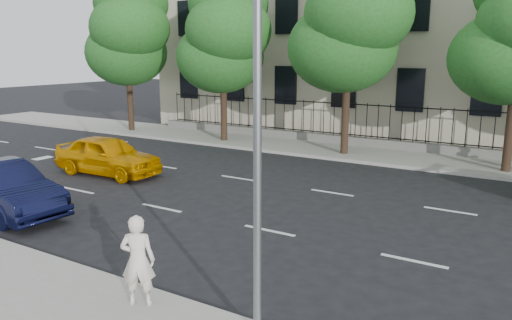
{
  "coord_description": "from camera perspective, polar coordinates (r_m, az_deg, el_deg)",
  "views": [
    {
      "loc": [
        6.56,
        -9.03,
        4.93
      ],
      "look_at": [
        -0.75,
        3.0,
        1.86
      ],
      "focal_mm": 35.0,
      "sensor_mm": 36.0,
      "label": 1
    }
  ],
  "objects": [
    {
      "name": "tree_c",
      "position": [
        24.0,
        10.83,
        15.64
      ],
      "size": [
        5.89,
        5.5,
        9.8
      ],
      "color": "#382619",
      "rests_on": "far_sidewalk"
    },
    {
      "name": "lane_markings",
      "position": [
        16.03,
        5.56,
        -5.63
      ],
      "size": [
        49.6,
        4.62,
        0.01
      ],
      "primitive_type": null,
      "color": "silver",
      "rests_on": "ground"
    },
    {
      "name": "woman_near",
      "position": [
        9.91,
        -13.34,
        -11.09
      ],
      "size": [
        0.78,
        0.7,
        1.8
      ],
      "primitive_type": "imported",
      "rotation": [
        0.0,
        0.0,
        3.66
      ],
      "color": "silver",
      "rests_on": "near_sidewalk"
    },
    {
      "name": "tree_b",
      "position": [
        27.26,
        -3.56,
        14.21
      ],
      "size": [
        5.53,
        5.12,
        8.97
      ],
      "color": "#382619",
      "rests_on": "far_sidewalk"
    },
    {
      "name": "yellow_taxi",
      "position": [
        21.15,
        -16.6,
        0.52
      ],
      "size": [
        4.74,
        2.07,
        1.59
      ],
      "primitive_type": "imported",
      "rotation": [
        0.0,
        0.0,
        1.61
      ],
      "color": "#D68900",
      "rests_on": "ground"
    },
    {
      "name": "ground",
      "position": [
        12.2,
        -4.42,
        -11.56
      ],
      "size": [
        120.0,
        120.0,
        0.0
      ],
      "primitive_type": "plane",
      "color": "black",
      "rests_on": "ground"
    },
    {
      "name": "crosswalk",
      "position": [
        25.15,
        -24.66,
        -0.12
      ],
      "size": [
        0.5,
        12.1,
        0.01
      ],
      "primitive_type": null,
      "color": "silver",
      "rests_on": "ground"
    },
    {
      "name": "tree_a",
      "position": [
        31.78,
        -14.32,
        14.1
      ],
      "size": [
        5.71,
        5.31,
        9.39
      ],
      "color": "#382619",
      "rests_on": "far_sidewalk"
    },
    {
      "name": "far_sidewalk",
      "position": [
        24.43,
        15.07,
        0.42
      ],
      "size": [
        60.0,
        4.0,
        0.15
      ],
      "primitive_type": "cube",
      "color": "gray",
      "rests_on": "ground"
    },
    {
      "name": "street_light",
      "position": [
        8.32,
        2.11,
        13.8
      ],
      "size": [
        0.25,
        3.32,
        8.05
      ],
      "color": "slate",
      "rests_on": "near_sidewalk"
    },
    {
      "name": "navy_sedan",
      "position": [
        17.17,
        -27.03,
        -2.97
      ],
      "size": [
        5.02,
        2.13,
        1.61
      ],
      "primitive_type": "imported",
      "rotation": [
        0.0,
        0.0,
        1.48
      ],
      "color": "black",
      "rests_on": "ground"
    },
    {
      "name": "iron_fence",
      "position": [
        25.94,
        16.2,
        2.31
      ],
      "size": [
        30.0,
        0.5,
        2.2
      ],
      "color": "slate",
      "rests_on": "far_sidewalk"
    }
  ]
}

